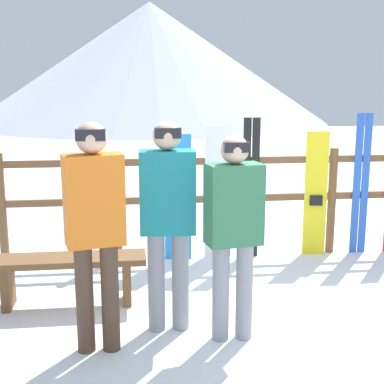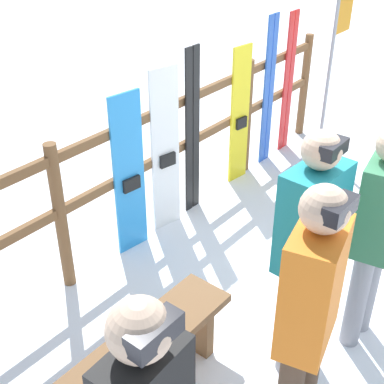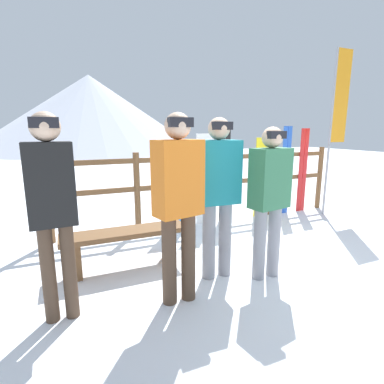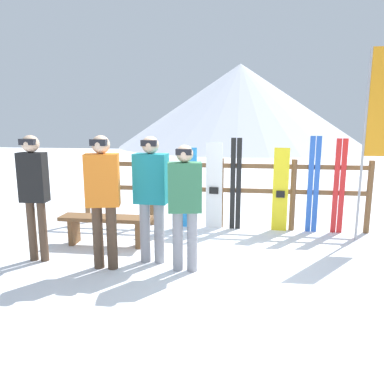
{
  "view_description": "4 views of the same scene",
  "coord_description": "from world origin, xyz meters",
  "px_view_note": "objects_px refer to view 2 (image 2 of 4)",
  "views": [
    {
      "loc": [
        -1.14,
        -4.36,
        2.08
      ],
      "look_at": [
        -0.53,
        0.85,
        0.99
      ],
      "focal_mm": 50.0,
      "sensor_mm": 36.0,
      "label": 1
    },
    {
      "loc": [
        -3.36,
        -1.22,
        2.98
      ],
      "look_at": [
        -0.59,
        1.02,
        0.84
      ],
      "focal_mm": 50.0,
      "sensor_mm": 36.0,
      "label": 2
    },
    {
      "loc": [
        -2.36,
        -2.92,
        1.64
      ],
      "look_at": [
        -0.69,
        0.95,
        0.77
      ],
      "focal_mm": 28.0,
      "sensor_mm": 36.0,
      "label": 3
    },
    {
      "loc": [
        0.41,
        -5.02,
        1.99
      ],
      "look_at": [
        -0.44,
        1.07,
        0.8
      ],
      "focal_mm": 35.0,
      "sensor_mm": 36.0,
      "label": 4
    }
  ],
  "objects_px": {
    "person_orange": "(309,312)",
    "ski_pair_black": "(192,133)",
    "bench": "(139,358)",
    "person_plaid_green": "(377,226)",
    "ski_pair_blue": "(268,92)",
    "person_teal": "(309,241)",
    "snowboard_yellow": "(240,116)",
    "snowboard_white": "(165,152)",
    "snowboard_blue": "(129,176)",
    "ski_pair_red": "(288,83)"
  },
  "relations": [
    {
      "from": "person_orange",
      "to": "ski_pair_black",
      "type": "bearing_deg",
      "value": 51.6
    },
    {
      "from": "bench",
      "to": "person_plaid_green",
      "type": "relative_size",
      "value": 0.88
    },
    {
      "from": "person_plaid_green",
      "to": "ski_pair_blue",
      "type": "xyz_separation_m",
      "value": [
        1.97,
        2.06,
        -0.12
      ]
    },
    {
      "from": "person_teal",
      "to": "snowboard_yellow",
      "type": "height_order",
      "value": "person_teal"
    },
    {
      "from": "ski_pair_black",
      "to": "person_orange",
      "type": "bearing_deg",
      "value": -128.4
    },
    {
      "from": "bench",
      "to": "snowboard_white",
      "type": "height_order",
      "value": "snowboard_white"
    },
    {
      "from": "bench",
      "to": "person_orange",
      "type": "bearing_deg",
      "value": -70.18
    },
    {
      "from": "person_orange",
      "to": "ski_pair_blue",
      "type": "relative_size",
      "value": 1.05
    },
    {
      "from": "bench",
      "to": "snowboard_yellow",
      "type": "bearing_deg",
      "value": 23.1
    },
    {
      "from": "person_teal",
      "to": "snowboard_blue",
      "type": "distance_m",
      "value": 1.86
    },
    {
      "from": "person_orange",
      "to": "ski_pair_black",
      "type": "height_order",
      "value": "person_orange"
    },
    {
      "from": "person_teal",
      "to": "snowboard_yellow",
      "type": "distance_m",
      "value": 2.66
    },
    {
      "from": "person_teal",
      "to": "snowboard_white",
      "type": "distance_m",
      "value": 1.97
    },
    {
      "from": "person_teal",
      "to": "ski_pair_blue",
      "type": "height_order",
      "value": "person_teal"
    },
    {
      "from": "bench",
      "to": "ski_pair_black",
      "type": "xyz_separation_m",
      "value": [
        2.02,
        1.21,
        0.48
      ]
    },
    {
      "from": "bench",
      "to": "person_orange",
      "type": "relative_size",
      "value": 0.82
    },
    {
      "from": "ski_pair_blue",
      "to": "ski_pair_red",
      "type": "height_order",
      "value": "ski_pair_blue"
    },
    {
      "from": "person_plaid_green",
      "to": "ski_pair_black",
      "type": "relative_size",
      "value": 1.0
    },
    {
      "from": "ski_pair_blue",
      "to": "person_teal",
      "type": "bearing_deg",
      "value": -143.65
    },
    {
      "from": "person_teal",
      "to": "ski_pair_red",
      "type": "height_order",
      "value": "person_teal"
    },
    {
      "from": "person_plaid_green",
      "to": "snowboard_blue",
      "type": "height_order",
      "value": "person_plaid_green"
    },
    {
      "from": "person_orange",
      "to": "snowboard_white",
      "type": "bearing_deg",
      "value": 58.69
    },
    {
      "from": "person_orange",
      "to": "ski_pair_blue",
      "type": "xyz_separation_m",
      "value": [
        3.05,
        2.13,
        -0.19
      ]
    },
    {
      "from": "person_teal",
      "to": "snowboard_yellow",
      "type": "relative_size",
      "value": 1.18
    },
    {
      "from": "snowboard_yellow",
      "to": "person_teal",
      "type": "bearing_deg",
      "value": -136.44
    },
    {
      "from": "person_plaid_green",
      "to": "ski_pair_black",
      "type": "xyz_separation_m",
      "value": [
        0.61,
        2.06,
        -0.14
      ]
    },
    {
      "from": "snowboard_blue",
      "to": "snowboard_yellow",
      "type": "bearing_deg",
      "value": 0.0
    },
    {
      "from": "snowboard_white",
      "to": "snowboard_yellow",
      "type": "distance_m",
      "value": 1.2
    },
    {
      "from": "person_plaid_green",
      "to": "ski_pair_red",
      "type": "bearing_deg",
      "value": 40.48
    },
    {
      "from": "ski_pair_black",
      "to": "person_plaid_green",
      "type": "bearing_deg",
      "value": -106.5
    },
    {
      "from": "person_teal",
      "to": "bench",
      "type": "bearing_deg",
      "value": 145.8
    },
    {
      "from": "bench",
      "to": "person_plaid_green",
      "type": "distance_m",
      "value": 1.76
    },
    {
      "from": "person_teal",
      "to": "ski_pair_black",
      "type": "distance_m",
      "value": 2.15
    },
    {
      "from": "person_teal",
      "to": "snowboard_blue",
      "type": "height_order",
      "value": "person_teal"
    },
    {
      "from": "snowboard_blue",
      "to": "snowboard_yellow",
      "type": "height_order",
      "value": "snowboard_yellow"
    },
    {
      "from": "ski_pair_black",
      "to": "ski_pair_red",
      "type": "height_order",
      "value": "ski_pair_red"
    },
    {
      "from": "bench",
      "to": "person_plaid_green",
      "type": "xyz_separation_m",
      "value": [
        1.41,
        -0.85,
        0.62
      ]
    },
    {
      "from": "person_plaid_green",
      "to": "ski_pair_blue",
      "type": "distance_m",
      "value": 2.86
    },
    {
      "from": "person_plaid_green",
      "to": "snowboard_blue",
      "type": "xyz_separation_m",
      "value": [
        -0.26,
        2.06,
        -0.23
      ]
    },
    {
      "from": "person_teal",
      "to": "snowboard_white",
      "type": "relative_size",
      "value": 1.12
    },
    {
      "from": "person_orange",
      "to": "snowboard_blue",
      "type": "relative_size",
      "value": 1.2
    },
    {
      "from": "person_teal",
      "to": "snowboard_white",
      "type": "xyz_separation_m",
      "value": [
        0.72,
        1.82,
        -0.24
      ]
    },
    {
      "from": "ski_pair_blue",
      "to": "snowboard_white",
      "type": "bearing_deg",
      "value": -179.89
    },
    {
      "from": "person_orange",
      "to": "snowboard_yellow",
      "type": "distance_m",
      "value": 3.29
    },
    {
      "from": "bench",
      "to": "snowboard_blue",
      "type": "relative_size",
      "value": 0.99
    },
    {
      "from": "person_plaid_green",
      "to": "person_orange",
      "type": "xyz_separation_m",
      "value": [
        -1.08,
        -0.07,
        0.08
      ]
    },
    {
      "from": "person_plaid_green",
      "to": "person_teal",
      "type": "relative_size",
      "value": 0.95
    },
    {
      "from": "snowboard_blue",
      "to": "ski_pair_black",
      "type": "relative_size",
      "value": 0.89
    },
    {
      "from": "person_plaid_green",
      "to": "snowboard_white",
      "type": "xyz_separation_m",
      "value": [
        0.22,
        2.06,
        -0.19
      ]
    },
    {
      "from": "snowboard_blue",
      "to": "person_teal",
      "type": "bearing_deg",
      "value": -97.74
    }
  ]
}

